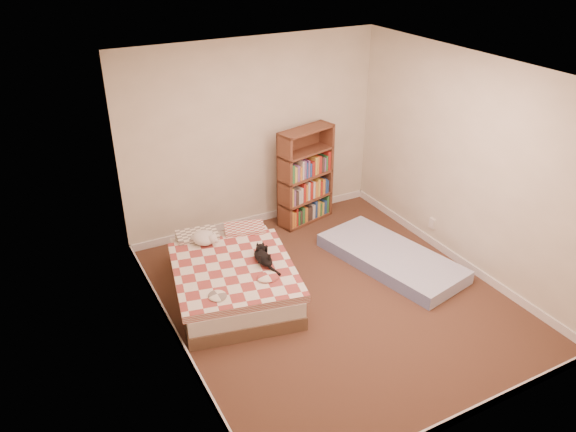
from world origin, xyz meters
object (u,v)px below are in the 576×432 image
bed (231,275)px  black_cat (262,256)px  white_dog (205,238)px  floor_mattress (391,258)px  bookshelf (305,186)px

bed → black_cat: 0.44m
white_dog → floor_mattress: bearing=-13.2°
bookshelf → white_dog: size_ratio=4.11×
floor_mattress → white_dog: bearing=145.8°
bed → white_dog: 0.56m
floor_mattress → black_cat: black_cat is taller
bed → black_cat: black_cat is taller
black_cat → white_dog: 0.78m
white_dog → black_cat: bearing=-48.3°
bookshelf → black_cat: size_ratio=2.31×
bed → bookshelf: bookshelf is taller
bed → floor_mattress: bed is taller
bed → floor_mattress: (1.93, -0.37, -0.13)m
floor_mattress → black_cat: size_ratio=3.09×
bed → white_dog: white_dog is taller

